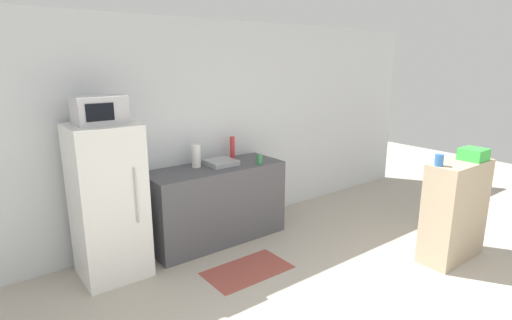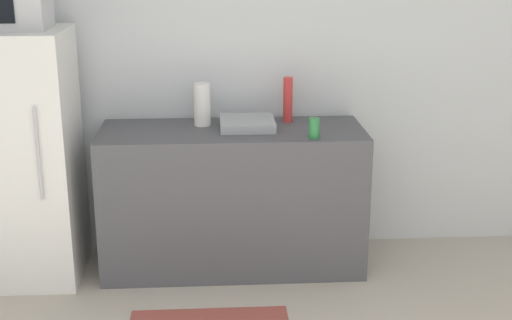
{
  "view_description": "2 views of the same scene",
  "coord_description": "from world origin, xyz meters",
  "px_view_note": "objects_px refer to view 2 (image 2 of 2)",
  "views": [
    {
      "loc": [
        -2.25,
        -1.0,
        2.12
      ],
      "look_at": [
        0.1,
        2.08,
        1.15
      ],
      "focal_mm": 28.0,
      "sensor_mm": 36.0,
      "label": 1
    },
    {
      "loc": [
        -0.01,
        -1.39,
        2.04
      ],
      "look_at": [
        0.2,
        1.89,
        1.02
      ],
      "focal_mm": 50.0,
      "sensor_mm": 36.0,
      "label": 2
    }
  ],
  "objects_px": {
    "refrigerator": "(23,157)",
    "paper_towel_roll": "(202,104)",
    "bottle_tall": "(288,100)",
    "bottle_short": "(314,128)",
    "microwave": "(8,6)"
  },
  "relations": [
    {
      "from": "bottle_short",
      "to": "paper_towel_roll",
      "type": "relative_size",
      "value": 0.45
    },
    {
      "from": "bottle_tall",
      "to": "paper_towel_roll",
      "type": "xyz_separation_m",
      "value": [
        -0.55,
        -0.06,
        -0.01
      ]
    },
    {
      "from": "refrigerator",
      "to": "bottle_short",
      "type": "bearing_deg",
      "value": -5.61
    },
    {
      "from": "refrigerator",
      "to": "microwave",
      "type": "distance_m",
      "value": 0.9
    },
    {
      "from": "bottle_short",
      "to": "paper_towel_roll",
      "type": "bearing_deg",
      "value": 152.09
    },
    {
      "from": "bottle_tall",
      "to": "bottle_short",
      "type": "xyz_separation_m",
      "value": [
        0.11,
        -0.41,
        -0.08
      ]
    },
    {
      "from": "refrigerator",
      "to": "paper_towel_roll",
      "type": "relative_size",
      "value": 5.72
    },
    {
      "from": "microwave",
      "to": "bottle_short",
      "type": "distance_m",
      "value": 1.9
    },
    {
      "from": "microwave",
      "to": "bottle_tall",
      "type": "bearing_deg",
      "value": 8.22
    },
    {
      "from": "microwave",
      "to": "bottle_tall",
      "type": "height_order",
      "value": "microwave"
    },
    {
      "from": "bottle_tall",
      "to": "bottle_short",
      "type": "relative_size",
      "value": 2.37
    },
    {
      "from": "microwave",
      "to": "bottle_short",
      "type": "height_order",
      "value": "microwave"
    },
    {
      "from": "bottle_tall",
      "to": "bottle_short",
      "type": "bearing_deg",
      "value": -74.44
    },
    {
      "from": "bottle_short",
      "to": "microwave",
      "type": "bearing_deg",
      "value": 174.43
    },
    {
      "from": "refrigerator",
      "to": "bottle_short",
      "type": "xyz_separation_m",
      "value": [
        1.75,
        -0.17,
        0.2
      ]
    }
  ]
}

